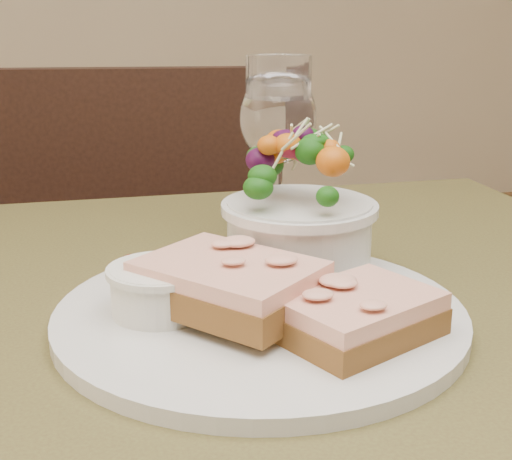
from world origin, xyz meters
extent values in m
cube|color=#42361C|center=(0.00, 0.00, 0.73)|extent=(0.80, 0.80, 0.04)
cylinder|color=black|center=(0.34, 0.34, 0.35)|extent=(0.05, 0.05, 0.71)
cube|color=black|center=(-0.07, 0.78, 0.45)|extent=(0.47, 0.47, 0.04)
cube|color=black|center=(-0.09, 0.59, 0.68)|extent=(0.42, 0.09, 0.45)
cube|color=black|center=(-0.07, 0.78, 0.23)|extent=(0.40, 0.40, 0.45)
cylinder|color=silver|center=(-0.01, -0.01, 0.76)|extent=(0.31, 0.31, 0.01)
cube|color=#4F3015|center=(0.05, -0.08, 0.77)|extent=(0.13, 0.12, 0.02)
cube|color=#FBEBBE|center=(0.05, -0.08, 0.79)|extent=(0.13, 0.12, 0.01)
cube|color=#4F3015|center=(-0.03, -0.02, 0.78)|extent=(0.15, 0.16, 0.02)
cube|color=#FBEBBE|center=(-0.03, -0.02, 0.80)|extent=(0.15, 0.15, 0.01)
cylinder|color=silver|center=(-0.08, -0.01, 0.78)|extent=(0.07, 0.07, 0.04)
cylinder|color=olive|center=(-0.08, -0.01, 0.80)|extent=(0.06, 0.06, 0.01)
cylinder|color=silver|center=(0.05, 0.06, 0.79)|extent=(0.12, 0.12, 0.06)
ellipsoid|color=black|center=(0.05, 0.06, 0.85)|extent=(0.11, 0.11, 0.06)
ellipsoid|color=black|center=(-0.08, 0.08, 0.77)|extent=(0.04, 0.04, 0.01)
sphere|color=maroon|center=(-0.10, 0.07, 0.77)|extent=(0.02, 0.02, 0.02)
cylinder|color=white|center=(0.06, 0.17, 0.75)|extent=(0.07, 0.07, 0.00)
cylinder|color=white|center=(0.06, 0.17, 0.80)|extent=(0.01, 0.01, 0.09)
ellipsoid|color=white|center=(0.06, 0.17, 0.88)|extent=(0.08, 0.08, 0.09)
camera|label=1|loc=(-0.13, -0.50, 0.98)|focal=50.00mm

